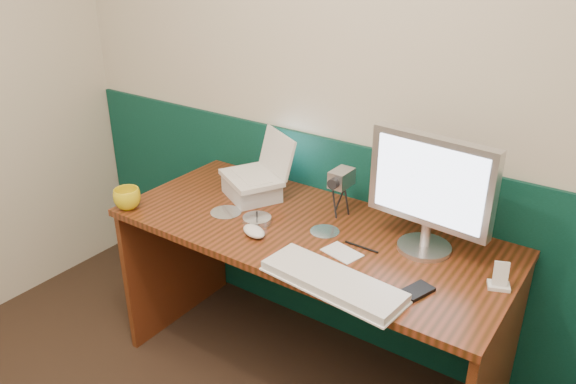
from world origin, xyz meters
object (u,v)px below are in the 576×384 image
Objects in this scene: camcorder at (341,191)px; desk at (308,306)px; keyboard at (333,282)px; laptop at (251,156)px; monitor at (430,193)px; mug at (127,199)px.

desk is at bearing -101.05° from camcorder.
keyboard is at bearing -61.61° from camcorder.
laptop is 0.58× the size of monitor.
camcorder is at bearing 122.83° from keyboard.
laptop is 1.23× the size of camcorder.
mug reaches higher than keyboard.
desk is at bearing 139.51° from keyboard.
mug is at bearing -174.43° from keyboard.
monitor is at bearing -8.34° from camcorder.
keyboard is 0.53m from camcorder.
laptop reaches higher than mug.
keyboard is 4.36× the size of mug.
laptop is 0.81m from monitor.
keyboard is (-0.16, -0.40, -0.22)m from monitor.
keyboard reaches higher than desk.
camcorder is at bearing 30.95° from mug.
camcorder is at bearing 77.81° from desk.
desk is 7.25× the size of camcorder.
mug is 0.91m from camcorder.
desk is at bearing 12.95° from laptop.
monitor reaches higher than keyboard.
monitor is 0.48m from keyboard.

